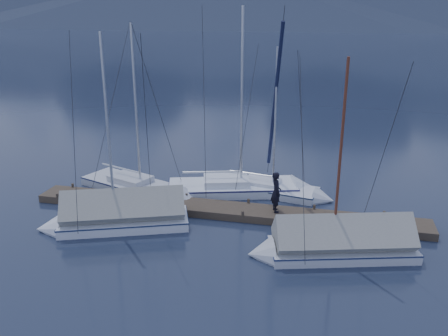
{
  "coord_description": "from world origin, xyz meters",
  "views": [
    {
      "loc": [
        4.51,
        -17.27,
        8.92
      ],
      "look_at": [
        0.0,
        2.0,
        2.2
      ],
      "focal_mm": 38.0,
      "sensor_mm": 36.0,
      "label": 1
    }
  ],
  "objects": [
    {
      "name": "sailboat_covered_near",
      "position": [
        4.75,
        -0.79,
        0.41
      ],
      "size": [
        6.59,
        3.56,
        8.2
      ],
      "color": "silver",
      "rests_on": "ground"
    },
    {
      "name": "sailboat_covered_far",
      "position": [
        -4.32,
        -0.45,
        0.43
      ],
      "size": [
        6.59,
        4.05,
        8.88
      ],
      "color": "white",
      "rests_on": "ground"
    },
    {
      "name": "sailboat_open_mid",
      "position": [
        0.73,
        4.94,
        0.17
      ],
      "size": [
        7.79,
        4.17,
        9.91
      ],
      "color": "white",
      "rests_on": "ground"
    },
    {
      "name": "ground",
      "position": [
        0.0,
        0.0,
        0.0
      ],
      "size": [
        1000.0,
        1000.0,
        0.0
      ],
      "primitive_type": "plane",
      "color": "black",
      "rests_on": "ground"
    },
    {
      "name": "mooring_posts",
      "position": [
        -0.5,
        2.0,
        0.35
      ],
      "size": [
        15.12,
        1.52,
        0.35
      ],
      "color": "#382D23",
      "rests_on": "ground"
    },
    {
      "name": "dock",
      "position": [
        0.0,
        2.0,
        0.11
      ],
      "size": [
        18.0,
        1.5,
        0.54
      ],
      "color": "#382D23",
      "rests_on": "ground"
    },
    {
      "name": "sailboat_open_left",
      "position": [
        -4.29,
        3.48,
        0.16
      ],
      "size": [
        7.12,
        4.22,
        9.1
      ],
      "color": "#B8BCC5",
      "rests_on": "ground"
    },
    {
      "name": "person",
      "position": [
        2.34,
        2.05,
        1.25
      ],
      "size": [
        0.66,
        0.79,
        1.83
      ],
      "primitive_type": "imported",
      "rotation": [
        0.0,
        0.0,
        1.97
      ],
      "color": "black",
      "rests_on": "dock"
    },
    {
      "name": "sailboat_open_right",
      "position": [
        2.25,
        4.9,
        0.14
      ],
      "size": [
        6.22,
        2.89,
        7.95
      ],
      "color": "silver",
      "rests_on": "ground"
    }
  ]
}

